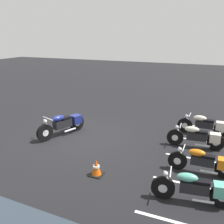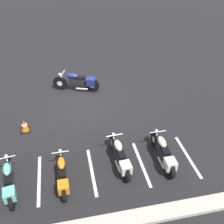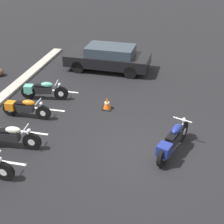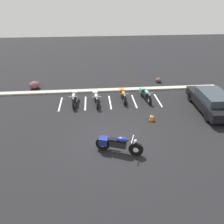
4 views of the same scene
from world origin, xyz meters
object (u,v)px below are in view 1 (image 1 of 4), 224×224
(parked_bike_0, at_px, (206,125))
(parked_bike_2, at_px, (204,162))
(parked_bike_3, at_px, (197,188))
(parked_bike_1, at_px, (198,137))
(traffic_cone, at_px, (96,168))
(motorcycle_navy_featured, at_px, (64,124))

(parked_bike_0, bearing_deg, parked_bike_2, 94.11)
(parked_bike_2, distance_m, parked_bike_3, 1.60)
(parked_bike_1, bearing_deg, parked_bike_2, 96.75)
(parked_bike_2, xyz_separation_m, traffic_cone, (1.36, -2.97, -0.18))
(traffic_cone, bearing_deg, parked_bike_2, 114.55)
(parked_bike_2, height_order, parked_bike_3, parked_bike_3)
(parked_bike_0, distance_m, parked_bike_1, 1.49)
(motorcycle_navy_featured, xyz_separation_m, traffic_cone, (2.43, 2.75, -0.25))
(parked_bike_0, xyz_separation_m, parked_bike_2, (3.41, 0.23, -0.03))
(motorcycle_navy_featured, relative_size, parked_bike_3, 1.10)
(parked_bike_2, bearing_deg, parked_bike_1, -79.54)
(parked_bike_2, bearing_deg, parked_bike_3, 87.63)
(parked_bike_1, bearing_deg, parked_bike_3, 91.00)
(parked_bike_0, bearing_deg, motorcycle_navy_featured, 23.40)
(parked_bike_1, xyz_separation_m, traffic_cone, (3.29, -2.60, -0.20))
(parked_bike_1, relative_size, parked_bike_2, 1.06)
(parked_bike_3, bearing_deg, traffic_cone, -12.67)
(parked_bike_3, xyz_separation_m, traffic_cone, (-0.24, -2.92, -0.19))
(motorcycle_navy_featured, height_order, parked_bike_3, motorcycle_navy_featured)
(motorcycle_navy_featured, distance_m, parked_bike_0, 5.97)
(motorcycle_navy_featured, relative_size, parked_bike_2, 1.14)
(motorcycle_navy_featured, relative_size, parked_bike_0, 1.06)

